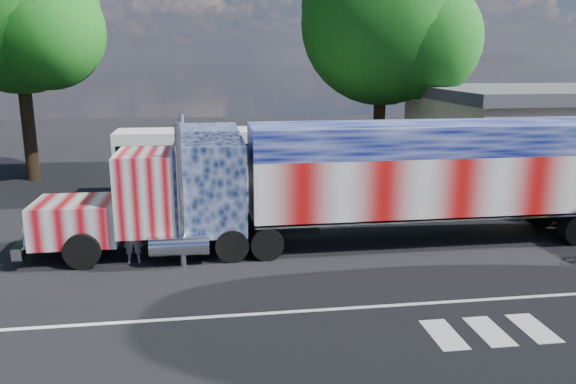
{
  "coord_description": "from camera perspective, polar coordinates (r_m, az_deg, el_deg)",
  "views": [
    {
      "loc": [
        -2.84,
        -16.85,
        6.68
      ],
      "look_at": [
        0.0,
        3.0,
        1.9
      ],
      "focal_mm": 35.0,
      "sensor_mm": 36.0,
      "label": 1
    }
  ],
  "objects": [
    {
      "name": "ground",
      "position": [
        18.35,
        1.34,
        -7.95
      ],
      "size": [
        100.0,
        100.0,
        0.0
      ],
      "primitive_type": "plane",
      "color": "black"
    },
    {
      "name": "lane_markings",
      "position": [
        15.37,
        10.17,
        -12.55
      ],
      "size": [
        30.0,
        2.67,
        0.01
      ],
      "color": "silver",
      "rests_on": "ground"
    },
    {
      "name": "semi_truck",
      "position": [
        20.56,
        8.71,
        1.35
      ],
      "size": [
        22.24,
        3.51,
        4.74
      ],
      "color": "black",
      "rests_on": "ground"
    },
    {
      "name": "coach_bus",
      "position": [
        27.67,
        -5.15,
        3.06
      ],
      "size": [
        11.52,
        2.68,
        3.35
      ],
      "color": "white",
      "rests_on": "ground"
    },
    {
      "name": "woman",
      "position": [
        19.42,
        -15.46,
        -4.43
      ],
      "size": [
        0.69,
        0.49,
        1.79
      ],
      "primitive_type": "imported",
      "rotation": [
        0.0,
        0.0,
        0.1
      ],
      "color": "slate",
      "rests_on": "ground"
    },
    {
      "name": "tree_nw_a",
      "position": [
        34.22,
        -25.67,
        16.11
      ],
      "size": [
        9.08,
        8.65,
        13.43
      ],
      "color": "black",
      "rests_on": "ground"
    },
    {
      "name": "tree_ne_a",
      "position": [
        33.96,
        9.9,
        16.52
      ],
      "size": [
        9.88,
        9.41,
        13.4
      ],
      "color": "black",
      "rests_on": "ground"
    }
  ]
}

